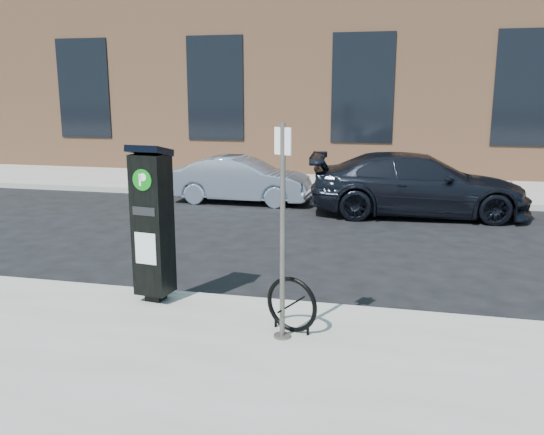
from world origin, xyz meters
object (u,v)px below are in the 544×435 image
(parking_kiosk, at_px, (153,222))
(car_silver, at_px, (241,180))
(car_dark, at_px, (418,185))
(sign_pole, at_px, (283,235))
(bike_rack, at_px, (292,305))

(parking_kiosk, xyz_separation_m, car_silver, (-1.04, 7.74, -0.62))
(car_silver, height_order, car_dark, car_dark)
(parking_kiosk, bearing_deg, car_dark, 71.33)
(car_silver, bearing_deg, sign_pole, -160.71)
(parking_kiosk, relative_size, bike_rack, 3.14)
(sign_pole, xyz_separation_m, car_dark, (1.58, 7.94, -0.62))
(car_silver, relative_size, car_dark, 0.73)
(car_dark, bearing_deg, sign_pole, 163.76)
(bike_rack, distance_m, car_dark, 7.89)
(bike_rack, xyz_separation_m, car_silver, (-3.04, 8.34, 0.13))
(bike_rack, bearing_deg, car_dark, 98.49)
(car_silver, distance_m, car_dark, 4.59)
(bike_rack, height_order, car_silver, car_silver)
(bike_rack, bearing_deg, car_silver, 129.55)
(car_silver, bearing_deg, bike_rack, -159.87)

